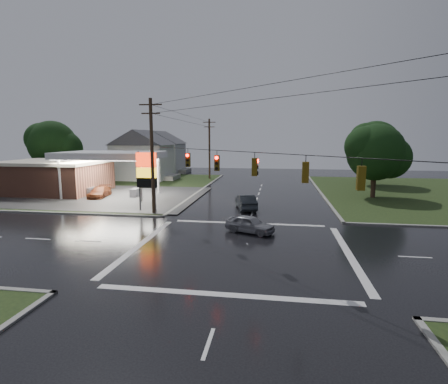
# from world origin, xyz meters

# --- Properties ---
(ground) EXTENTS (120.00, 120.00, 0.00)m
(ground) POSITION_xyz_m (0.00, 0.00, 0.00)
(ground) COLOR black
(ground) RESTS_ON ground
(grass_nw) EXTENTS (36.00, 36.00, 0.08)m
(grass_nw) POSITION_xyz_m (-26.00, 26.00, 0.04)
(grass_nw) COLOR #1F2F15
(grass_nw) RESTS_ON ground
(gas_station) EXTENTS (26.20, 18.00, 5.60)m
(gas_station) POSITION_xyz_m (-25.68, 19.70, 2.55)
(gas_station) COLOR #2D2D2D
(gas_station) RESTS_ON ground
(pylon_sign) EXTENTS (2.00, 0.35, 6.00)m
(pylon_sign) POSITION_xyz_m (-10.50, 10.50, 4.01)
(pylon_sign) COLOR #59595E
(pylon_sign) RESTS_ON ground
(utility_pole_nw) EXTENTS (2.20, 0.32, 11.00)m
(utility_pole_nw) POSITION_xyz_m (-9.50, 9.50, 5.72)
(utility_pole_nw) COLOR #382619
(utility_pole_nw) RESTS_ON ground
(utility_pole_n) EXTENTS (2.20, 0.32, 10.50)m
(utility_pole_n) POSITION_xyz_m (-9.50, 38.00, 5.47)
(utility_pole_n) COLOR #382619
(utility_pole_n) RESTS_ON ground
(traffic_signals) EXTENTS (26.87, 26.87, 1.47)m
(traffic_signals) POSITION_xyz_m (0.02, -0.02, 6.48)
(traffic_signals) COLOR black
(traffic_signals) RESTS_ON ground
(house_near) EXTENTS (11.05, 8.48, 8.60)m
(house_near) POSITION_xyz_m (-20.95, 36.00, 4.41)
(house_near) COLOR silver
(house_near) RESTS_ON ground
(house_far) EXTENTS (11.05, 8.48, 8.60)m
(house_far) POSITION_xyz_m (-21.95, 48.00, 4.41)
(house_far) COLOR silver
(house_far) RESTS_ON ground
(tree_nw_behind) EXTENTS (8.93, 7.60, 10.00)m
(tree_nw_behind) POSITION_xyz_m (-33.84, 29.99, 6.18)
(tree_nw_behind) COLOR black
(tree_nw_behind) RESTS_ON ground
(tree_ne_near) EXTENTS (7.99, 6.80, 8.98)m
(tree_ne_near) POSITION_xyz_m (14.14, 21.99, 5.56)
(tree_ne_near) COLOR black
(tree_ne_near) RESTS_ON ground
(tree_ne_far) EXTENTS (8.46, 7.20, 9.80)m
(tree_ne_far) POSITION_xyz_m (17.15, 33.99, 6.18)
(tree_ne_far) COLOR black
(tree_ne_far) RESTS_ON ground
(car_north) EXTENTS (2.81, 4.96, 1.55)m
(car_north) POSITION_xyz_m (-0.80, 12.91, 0.77)
(car_north) COLOR #22272B
(car_north) RESTS_ON ground
(car_crossing) EXTENTS (4.26, 3.04, 1.35)m
(car_crossing) POSITION_xyz_m (0.32, 4.12, 0.67)
(car_crossing) COLOR gray
(car_crossing) RESTS_ON ground
(car_pump) EXTENTS (2.60, 4.92, 1.36)m
(car_pump) POSITION_xyz_m (-19.27, 17.23, 0.68)
(car_pump) COLOR #5C2915
(car_pump) RESTS_ON ground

